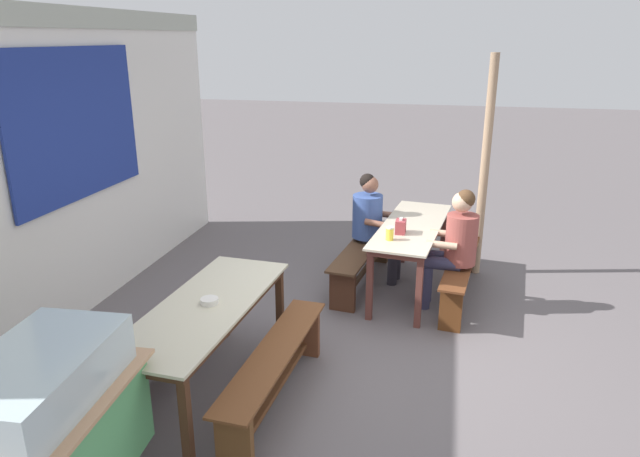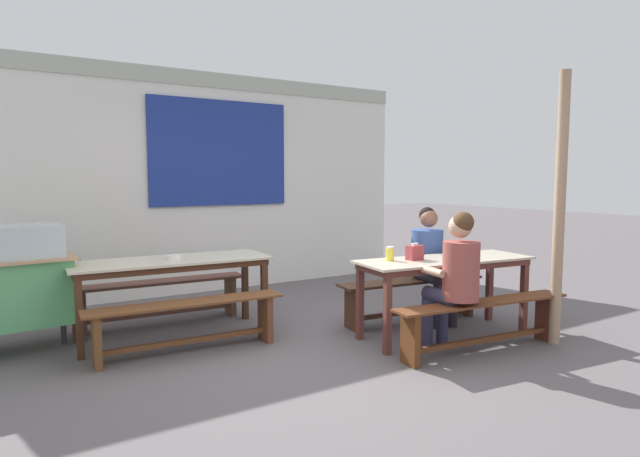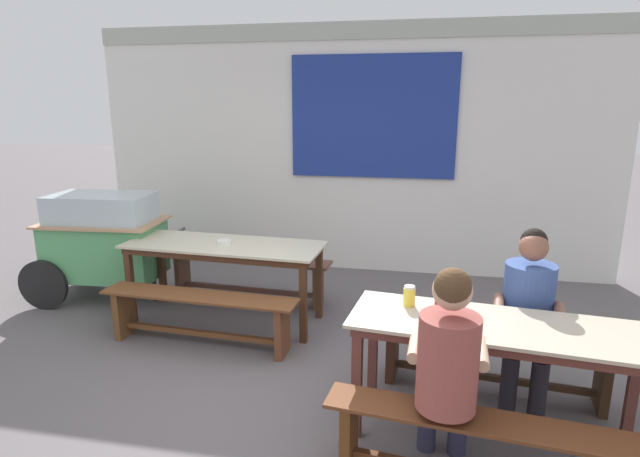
{
  "view_description": "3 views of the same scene",
  "coord_description": "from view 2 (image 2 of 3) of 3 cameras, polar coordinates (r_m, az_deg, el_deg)",
  "views": [
    {
      "loc": [
        -4.54,
        -0.58,
        2.68
      ],
      "look_at": [
        0.21,
        0.52,
        1.05
      ],
      "focal_mm": 32.08,
      "sensor_mm": 36.0,
      "label": 1
    },
    {
      "loc": [
        -2.37,
        -3.89,
        1.56
      ],
      "look_at": [
        0.61,
        0.88,
        1.01
      ],
      "focal_mm": 29.39,
      "sensor_mm": 36.0,
      "label": 2
    },
    {
      "loc": [
        0.84,
        -3.2,
        2.06
      ],
      "look_at": [
        0.06,
        0.79,
        1.05
      ],
      "focal_mm": 28.58,
      "sensor_mm": 36.0,
      "label": 3
    }
  ],
  "objects": [
    {
      "name": "soup_bowl",
      "position": [
        5.26,
        -15.64,
        -3.03
      ],
      "size": [
        0.14,
        0.14,
        0.04
      ],
      "primitive_type": "cylinder",
      "color": "silver",
      "rests_on": "dining_table_far"
    },
    {
      "name": "bench_far_back",
      "position": [
        5.9,
        -16.94,
        -6.86
      ],
      "size": [
        1.8,
        0.39,
        0.46
      ],
      "color": "brown",
      "rests_on": "ground_plane"
    },
    {
      "name": "dining_table_far",
      "position": [
        5.3,
        -15.84,
        -4.06
      ],
      "size": [
        1.9,
        0.78,
        0.77
      ],
      "color": "beige",
      "rests_on": "ground_plane"
    },
    {
      "name": "bench_near_front",
      "position": [
        4.96,
        17.34,
        -9.39
      ],
      "size": [
        1.82,
        0.46,
        0.46
      ],
      "color": "brown",
      "rests_on": "ground_plane"
    },
    {
      "name": "person_near_front",
      "position": [
        4.75,
        14.52,
        -4.75
      ],
      "size": [
        0.44,
        0.53,
        1.27
      ],
      "color": "#32314D",
      "rests_on": "ground_plane"
    },
    {
      "name": "ground_plane",
      "position": [
        4.81,
        -0.59,
        -13.36
      ],
      "size": [
        40.0,
        40.0,
        0.0
      ],
      "primitive_type": "plane",
      "color": "#615A5C"
    },
    {
      "name": "wooden_support_post",
      "position": [
        5.31,
        24.63,
        1.85
      ],
      "size": [
        0.1,
        0.1,
        2.53
      ],
      "primitive_type": "cylinder",
      "color": "tan",
      "rests_on": "ground_plane"
    },
    {
      "name": "person_right_near_table",
      "position": [
        5.78,
        11.96,
        -3.04
      ],
      "size": [
        0.49,
        0.57,
        1.24
      ],
      "color": "#242129",
      "rests_on": "ground_plane"
    },
    {
      "name": "condiment_jar",
      "position": [
        5.03,
        7.63,
        -2.74
      ],
      "size": [
        0.08,
        0.08,
        0.14
      ],
      "color": "yellow",
      "rests_on": "dining_table_near"
    },
    {
      "name": "tissue_box",
      "position": [
        5.12,
        10.27,
        -2.59
      ],
      "size": [
        0.15,
        0.1,
        0.16
      ],
      "color": "#97373C",
      "rests_on": "dining_table_near"
    },
    {
      "name": "bench_far_front",
      "position": [
        4.86,
        -14.26,
        -9.63
      ],
      "size": [
        1.75,
        0.39,
        0.46
      ],
      "color": "brown",
      "rests_on": "ground_plane"
    },
    {
      "name": "backdrop_wall",
      "position": [
        7.28,
        -12.96,
        5.36
      ],
      "size": [
        6.29,
        0.23,
        2.96
      ],
      "color": "white",
      "rests_on": "ground_plane"
    },
    {
      "name": "dining_table_near",
      "position": [
        5.29,
        13.43,
        -4.08
      ],
      "size": [
        1.85,
        0.81,
        0.77
      ],
      "color": "#BDB099",
      "rests_on": "ground_plane"
    },
    {
      "name": "bench_near_back",
      "position": [
        5.79,
        9.92,
        -6.99
      ],
      "size": [
        1.71,
        0.51,
        0.46
      ],
      "color": "#472F1D",
      "rests_on": "ground_plane"
    }
  ]
}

